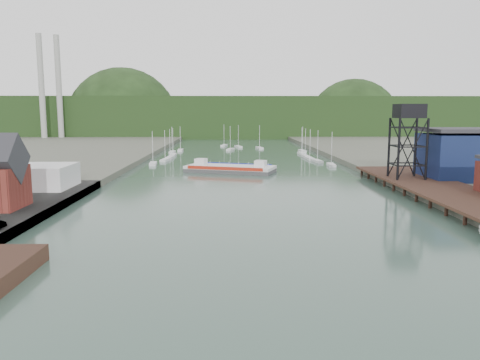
{
  "coord_description": "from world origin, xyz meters",
  "views": [
    {
      "loc": [
        -3.7,
        -42.31,
        16.45
      ],
      "look_at": [
        -1.69,
        43.06,
        4.0
      ],
      "focal_mm": 35.0,
      "sensor_mm": 36.0,
      "label": 1
    }
  ],
  "objects": [
    {
      "name": "marina_sailboats",
      "position": [
        0.08,
        138.46,
        0.35
      ],
      "size": [
        57.71,
        92.65,
        0.9
      ],
      "color": "silver",
      "rests_on": "ground"
    },
    {
      "name": "smokestacks",
      "position": [
        -106.0,
        232.5,
        30.0
      ],
      "size": [
        11.2,
        8.2,
        60.0
      ],
      "color": "#A4A59F",
      "rests_on": "ground"
    },
    {
      "name": "ground",
      "position": [
        0.0,
        0.0,
        0.0
      ],
      "size": [
        600.0,
        600.0,
        0.0
      ],
      "primitive_type": "plane",
      "color": "#294033",
      "rests_on": "ground"
    },
    {
      "name": "white_shed",
      "position": [
        -44.0,
        50.0,
        3.85
      ],
      "size": [
        18.0,
        12.0,
        4.5
      ],
      "primitive_type": "cube",
      "color": "silver",
      "rests_on": "west_quay"
    },
    {
      "name": "blue_shed",
      "position": [
        50.0,
        60.0,
        7.06
      ],
      "size": [
        20.5,
        14.5,
        11.3
      ],
      "color": "#0D1D39",
      "rests_on": "east_land"
    },
    {
      "name": "distant_hills",
      "position": [
        -3.98,
        301.35,
        10.38
      ],
      "size": [
        500.0,
        120.0,
        80.0
      ],
      "color": "black",
      "rests_on": "ground"
    },
    {
      "name": "chain_ferry",
      "position": [
        -3.41,
        85.99,
        1.0
      ],
      "size": [
        25.97,
        16.95,
        3.48
      ],
      "rotation": [
        0.0,
        0.0,
        -0.33
      ],
      "color": "#454547",
      "rests_on": "ground"
    },
    {
      "name": "lift_tower",
      "position": [
        35.0,
        58.0,
        15.65
      ],
      "size": [
        6.5,
        6.5,
        16.0
      ],
      "color": "black",
      "rests_on": "east_pier"
    },
    {
      "name": "east_pier",
      "position": [
        37.0,
        45.0,
        1.9
      ],
      "size": [
        14.0,
        70.0,
        2.45
      ],
      "color": "black",
      "rests_on": "ground"
    }
  ]
}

